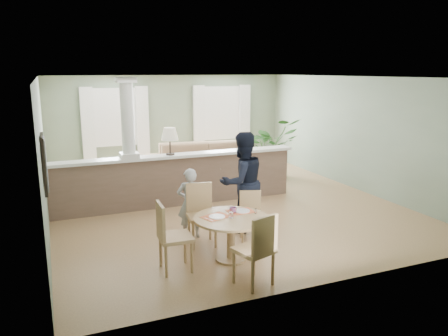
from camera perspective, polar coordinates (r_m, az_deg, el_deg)
name	(u,v)px	position (r m, az deg, el deg)	size (l,w,h in m)	color
ground	(221,203)	(9.59, -0.45, -4.55)	(8.00, 8.00, 0.00)	tan
room_shell	(209,117)	(9.79, -2.00, 6.64)	(7.02, 8.02, 2.71)	gray
pony_wall	(174,173)	(9.28, -6.58, -0.69)	(5.32, 0.38, 2.70)	brown
sofa	(210,162)	(11.44, -1.85, 0.77)	(3.29, 1.29, 0.96)	brown
houseplant	(271,147)	(11.94, 6.21, 2.73)	(1.43, 1.24, 1.59)	#2C5D25
dining_table	(231,226)	(6.63, 0.93, -7.55)	(1.13, 1.13, 0.78)	tan
chair_far_boy	(201,211)	(7.26, -3.05, -5.64)	(0.51, 0.51, 1.01)	tan
chair_far_man	(251,214)	(7.43, 3.53, -5.98)	(0.48, 0.48, 0.84)	tan
chair_near	(258,247)	(5.85, 4.43, -10.27)	(0.57, 0.57, 1.01)	tan
chair_side	(170,234)	(6.32, -7.08, -8.51)	(0.48, 0.48, 1.02)	tan
child_person	(190,203)	(7.52, -4.45, -4.59)	(0.45, 0.29, 1.22)	#ABABB1
man_person	(242,182)	(7.74, 2.38, -1.86)	(0.87, 0.68, 1.79)	black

